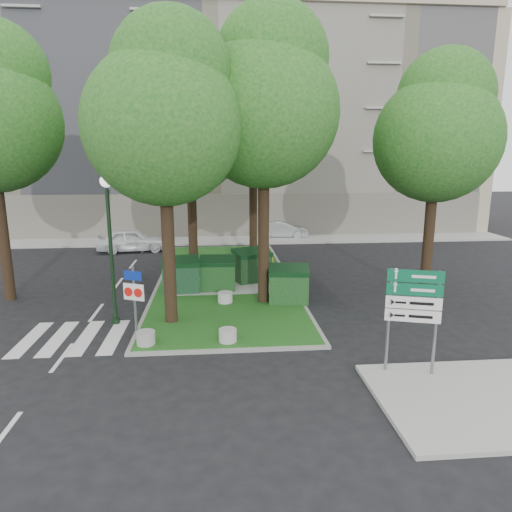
{
  "coord_description": "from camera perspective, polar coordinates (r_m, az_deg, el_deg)",
  "views": [
    {
      "loc": [
        0.18,
        -13.09,
        5.89
      ],
      "look_at": [
        1.7,
        4.47,
        2.0
      ],
      "focal_mm": 32.0,
      "sensor_mm": 36.0,
      "label": 1
    }
  ],
  "objects": [
    {
      "name": "apartment_building",
      "position": [
        39.15,
        -5.4,
        15.49
      ],
      "size": [
        41.0,
        12.0,
        16.0
      ],
      "primitive_type": "cube",
      "color": "tan",
      "rests_on": "ground"
    },
    {
      "name": "street_lamp",
      "position": [
        16.46,
        -17.82,
        2.82
      ],
      "size": [
        0.42,
        0.42,
        5.26
      ],
      "color": "black",
      "rests_on": "ground"
    },
    {
      "name": "dumpster_c",
      "position": [
        21.33,
        -0.52,
        -1.2
      ],
      "size": [
        1.95,
        1.67,
        1.54
      ],
      "rotation": [
        0.0,
        0.0,
        0.36
      ],
      "color": "black",
      "rests_on": "median_island"
    },
    {
      "name": "tree_street_right",
      "position": [
        20.25,
        21.92,
        14.68
      ],
      "size": [
        5.0,
        5.0,
        10.06
      ],
      "color": "black",
      "rests_on": "ground"
    },
    {
      "name": "dumpster_a",
      "position": [
        19.97,
        -9.4,
        -2.37
      ],
      "size": [
        1.7,
        1.26,
        1.5
      ],
      "rotation": [
        0.0,
        0.0,
        0.08
      ],
      "color": "#0E341A",
      "rests_on": "median_island"
    },
    {
      "name": "median_island",
      "position": [
        21.88,
        -3.93,
        -3.03
      ],
      "size": [
        6.0,
        16.0,
        0.12
      ],
      "primitive_type": "cube",
      "color": "#194E16",
      "rests_on": "ground"
    },
    {
      "name": "zebra_crossing",
      "position": [
        16.22,
        -18.87,
        -9.54
      ],
      "size": [
        5.0,
        3.0,
        0.01
      ],
      "primitive_type": "cube",
      "color": "silver",
      "rests_on": "ground"
    },
    {
      "name": "tree_median_near_left",
      "position": [
        15.79,
        -11.23,
        17.4
      ],
      "size": [
        5.2,
        5.2,
        10.53
      ],
      "color": "black",
      "rests_on": "ground"
    },
    {
      "name": "tree_median_near_right",
      "position": [
        17.87,
        1.29,
        19.18
      ],
      "size": [
        5.6,
        5.6,
        11.46
      ],
      "color": "black",
      "rests_on": "ground"
    },
    {
      "name": "bollard_left",
      "position": [
        14.86,
        -13.6,
        -9.91
      ],
      "size": [
        0.58,
        0.58,
        0.41
      ],
      "primitive_type": "cylinder",
      "color": "#969691",
      "rests_on": "median_island"
    },
    {
      "name": "bollard_right",
      "position": [
        14.69,
        -3.55,
        -9.85
      ],
      "size": [
        0.57,
        0.57,
        0.41
      ],
      "primitive_type": "cylinder",
      "color": "#A7A6A1",
      "rests_on": "median_island"
    },
    {
      "name": "dumpster_b",
      "position": [
        20.1,
        -4.8,
        -2.21
      ],
      "size": [
        1.61,
        1.17,
        1.46
      ],
      "rotation": [
        0.0,
        0.0,
        -0.05
      ],
      "color": "#123E13",
      "rests_on": "median_island"
    },
    {
      "name": "tree_median_mid",
      "position": [
        22.2,
        -8.04,
        15.15
      ],
      "size": [
        4.8,
        4.8,
        9.99
      ],
      "color": "black",
      "rests_on": "ground"
    },
    {
      "name": "car_silver",
      "position": [
        33.35,
        3.23,
        3.34
      ],
      "size": [
        3.83,
        1.55,
        1.24
      ],
      "primitive_type": "imported",
      "rotation": [
        0.0,
        0.0,
        1.51
      ],
      "color": "#969A9D",
      "rests_on": "ground"
    },
    {
      "name": "sidewalk_corner",
      "position": [
        12.88,
        26.19,
        -15.85
      ],
      "size": [
        5.0,
        4.0,
        0.12
      ],
      "primitive_type": "cube",
      "color": "#999993",
      "rests_on": "ground"
    },
    {
      "name": "traffic_sign_pole",
      "position": [
        15.15,
        -14.97,
        -4.51
      ],
      "size": [
        0.69,
        0.33,
        2.47
      ],
      "rotation": [
        0.0,
        0.0,
        -0.41
      ],
      "color": "slate",
      "rests_on": "ground"
    },
    {
      "name": "car_white",
      "position": [
        29.53,
        -15.2,
        1.95
      ],
      "size": [
        4.45,
        2.24,
        1.45
      ],
      "primitive_type": "imported",
      "rotation": [
        0.0,
        0.0,
        1.7
      ],
      "color": "white",
      "rests_on": "ground"
    },
    {
      "name": "litter_bin",
      "position": [
        23.31,
        1.63,
        -0.94
      ],
      "size": [
        0.43,
        0.43,
        0.75
      ],
      "primitive_type": "cylinder",
      "color": "gold",
      "rests_on": "median_island"
    },
    {
      "name": "ground",
      "position": [
        14.36,
        -5.34,
        -11.84
      ],
      "size": [
        120.0,
        120.0,
        0.0
      ],
      "primitive_type": "plane",
      "color": "black",
      "rests_on": "ground"
    },
    {
      "name": "directional_sign",
      "position": [
        12.82,
        19.06,
        -5.81
      ],
      "size": [
        1.39,
        0.46,
        2.87
      ],
      "rotation": [
        0.0,
        0.0,
        -0.29
      ],
      "color": "slate",
      "rests_on": "sidewalk_corner"
    },
    {
      "name": "tree_median_far",
      "position": [
        25.35,
        -0.16,
        17.95
      ],
      "size": [
        5.8,
        5.8,
        11.93
      ],
      "color": "black",
      "rests_on": "ground"
    },
    {
      "name": "bollard_mid",
      "position": [
        18.41,
        -3.88,
        -5.16
      ],
      "size": [
        0.59,
        0.59,
        0.42
      ],
      "primitive_type": "cylinder",
      "color": "#B0AFAB",
      "rests_on": "median_island"
    },
    {
      "name": "dumpster_d",
      "position": [
        18.37,
        4.09,
        -3.55
      ],
      "size": [
        1.73,
        1.31,
        1.49
      ],
      "rotation": [
        0.0,
        0.0,
        -0.12
      ],
      "color": "#133D14",
      "rests_on": "median_island"
    },
    {
      "name": "median_kerb",
      "position": [
        21.89,
        -3.93,
        -3.06
      ],
      "size": [
        6.3,
        16.3,
        0.1
      ],
      "primitive_type": "cube",
      "color": "gray",
      "rests_on": "ground"
    },
    {
      "name": "building_sidewalk",
      "position": [
        32.12,
        -5.19,
        1.95
      ],
      "size": [
        42.0,
        3.0,
        0.12
      ],
      "primitive_type": "cube",
      "color": "#999993",
      "rests_on": "ground"
    }
  ]
}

